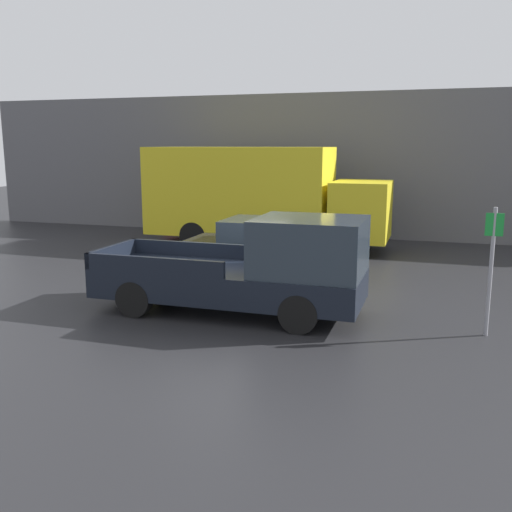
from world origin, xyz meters
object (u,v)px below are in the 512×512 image
at_px(car, 267,247).
at_px(delivery_truck, 257,194).
at_px(parking_sign, 491,264).
at_px(pickup_truck, 255,270).
at_px(newspaper_box, 171,216).

xyz_separation_m(car, delivery_truck, (-1.53, 3.96, 1.01)).
bearing_deg(parking_sign, delivery_truck, 131.98).
bearing_deg(parking_sign, pickup_truck, -179.50).
height_order(car, delivery_truck, delivery_truck).
xyz_separation_m(pickup_truck, parking_sign, (4.34, 0.04, 0.38)).
xyz_separation_m(pickup_truck, car, (-0.81, 3.50, -0.18)).
bearing_deg(pickup_truck, car, 102.96).
distance_m(pickup_truck, parking_sign, 4.36).
relative_size(car, parking_sign, 1.85).
height_order(pickup_truck, delivery_truck, delivery_truck).
xyz_separation_m(delivery_truck, parking_sign, (6.68, -7.42, -0.46)).
distance_m(parking_sign, newspaper_box, 15.09).
height_order(parking_sign, newspaper_box, parking_sign).
bearing_deg(delivery_truck, parking_sign, -48.02).
distance_m(pickup_truck, car, 3.59).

